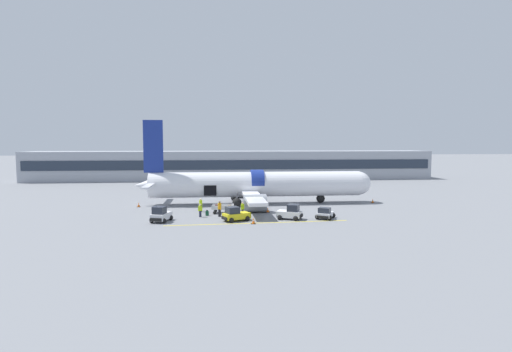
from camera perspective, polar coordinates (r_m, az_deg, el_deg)
name	(u,v)px	position (r m, az deg, el deg)	size (l,w,h in m)	color
ground_plane	(251,210)	(51.61, -0.67, -4.87)	(500.00, 500.00, 0.00)	slate
apron_marking_line	(258,223)	(43.28, 0.30, -6.73)	(20.00, 1.11, 0.01)	yellow
terminal_strip	(234,165)	(95.78, -3.17, 1.56)	(94.23, 10.18, 6.74)	#9EA3AD
airplane	(254,185)	(56.46, -0.32, -1.27)	(33.59, 25.76, 11.75)	silver
baggage_tug_lead	(235,215)	(44.36, -2.95, -5.56)	(3.30, 2.60, 1.60)	yellow
baggage_tug_mid	(325,214)	(46.30, 9.84, -5.34)	(2.60, 2.86, 1.32)	silver
baggage_tug_rear	(161,215)	(45.09, -13.45, -5.45)	(2.41, 3.17, 1.73)	silver
baggage_tug_spare	(290,213)	(45.45, 4.93, -5.26)	(3.17, 2.69, 1.72)	white
baggage_cart_loading	(223,209)	(49.46, -4.69, -4.70)	(3.63, 2.10, 1.04)	silver
ground_crew_loader_a	(243,209)	(47.27, -1.93, -4.69)	(0.53, 0.53, 1.66)	#2D2D33
ground_crew_loader_b	(200,210)	(47.06, -7.97, -4.85)	(0.53, 0.46, 1.55)	#1E2338
ground_crew_driver	(220,208)	(46.98, -5.23, -4.64)	(0.55, 0.63, 1.85)	black
ground_crew_supervisor	(201,205)	(50.64, -7.90, -4.08)	(0.39, 0.58, 1.70)	#1E2338
suitcase_on_tarmac_upright	(207,213)	(47.92, -6.99, -5.32)	(0.39, 0.32, 0.66)	#14472D
safety_cone_nose	(373,201)	(60.14, 16.34, -3.44)	(0.47, 0.47, 0.59)	black
safety_cone_engine_left	(253,221)	(42.82, -0.37, -6.46)	(0.50, 0.50, 0.63)	black
safety_cone_wingtip	(268,210)	(49.84, 1.69, -4.89)	(0.53, 0.53, 0.61)	black
safety_cone_tail	(139,205)	(56.35, -16.42, -3.97)	(0.48, 0.48, 0.61)	black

